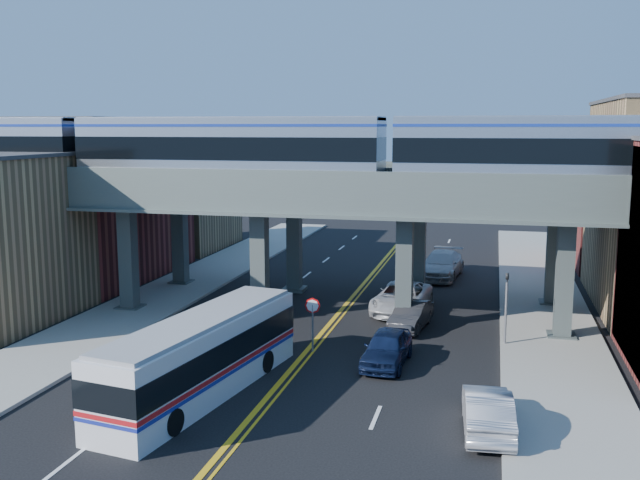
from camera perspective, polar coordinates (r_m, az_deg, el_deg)
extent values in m
plane|color=black|center=(31.72, -2.50, -10.48)|extent=(120.00, 120.00, 0.00)
cube|color=gray|center=(44.77, -13.14, -4.77)|extent=(5.00, 70.00, 0.16)
cube|color=gray|center=(40.19, 17.78, -6.56)|extent=(5.00, 70.00, 0.16)
cube|color=maroon|center=(52.42, -17.23, 3.08)|extent=(8.00, 14.00, 11.00)
cube|color=#A38254|center=(64.00, -11.19, 2.98)|extent=(8.00, 10.00, 8.00)
cube|color=maroon|center=(58.85, 23.59, 2.36)|extent=(8.00, 10.00, 9.00)
cube|color=teal|center=(33.75, 24.01, -1.72)|extent=(0.10, 9.50, 9.50)
cube|color=#45504F|center=(42.67, -15.09, -1.51)|extent=(0.85, 0.85, 6.00)
cube|color=#45504F|center=(39.46, -4.85, -2.08)|extent=(0.85, 0.85, 6.00)
cube|color=#45504F|center=(37.71, 6.76, -2.63)|extent=(0.85, 0.85, 6.00)
cube|color=#45504F|center=(37.62, 18.96, -3.10)|extent=(0.85, 0.85, 6.00)
cube|color=#4F5B57|center=(37.83, 0.84, 3.14)|extent=(52.00, 3.60, 1.40)
cube|color=#45504F|center=(48.82, -11.14, -0.06)|extent=(0.85, 0.85, 6.00)
cube|color=#45504F|center=(46.04, -2.07, -0.44)|extent=(0.85, 0.85, 6.00)
cube|color=#45504F|center=(44.55, 7.88, -0.85)|extent=(0.85, 0.85, 6.00)
cube|color=#45504F|center=(44.47, 18.19, -1.24)|extent=(0.85, 0.85, 6.00)
cube|color=#4F5B57|center=(44.65, 2.86, 4.04)|extent=(52.00, 3.60, 1.40)
cube|color=black|center=(45.21, -21.81, 4.53)|extent=(2.42, 2.42, 0.27)
cube|color=black|center=(41.62, -14.13, 4.57)|extent=(2.42, 2.42, 0.27)
cube|color=black|center=(37.82, 0.39, 4.41)|extent=(2.42, 2.42, 0.27)
cube|color=#A9ABB3|center=(39.30, -7.28, 7.29)|extent=(16.71, 3.19, 3.52)
cube|color=black|center=(39.30, -7.28, 7.51)|extent=(16.73, 3.25, 1.21)
cube|color=black|center=(36.85, 10.78, 4.13)|extent=(2.42, 2.42, 0.27)
cube|color=#A9ABB3|center=(36.84, 19.25, 6.74)|extent=(16.71, 3.19, 3.52)
cube|color=black|center=(36.84, 19.27, 6.97)|extent=(16.73, 3.25, 1.21)
cylinder|color=slate|center=(34.04, -0.60, -7.06)|extent=(0.09, 0.09, 2.30)
cylinder|color=red|center=(33.75, -0.60, -5.27)|extent=(0.76, 0.04, 0.76)
cylinder|color=slate|center=(35.83, 14.64, -5.79)|extent=(0.12, 0.12, 3.20)
imported|color=black|center=(35.37, 14.77, -2.58)|extent=(0.15, 0.18, 0.90)
cube|color=silver|center=(29.13, -9.44, -9.28)|extent=(4.36, 11.90, 3.01)
cube|color=black|center=(29.01, -9.46, -8.55)|extent=(4.43, 11.95, 1.02)
cube|color=#B21419|center=(29.22, -9.43, -9.82)|extent=(4.42, 11.95, 0.17)
cylinder|color=black|center=(26.62, -13.81, -13.56)|extent=(2.75, 1.38, 0.97)
cylinder|color=black|center=(32.10, -6.23, -9.37)|extent=(2.75, 1.38, 0.97)
imported|color=#0F1938|center=(32.49, 5.37, -8.59)|extent=(2.05, 4.64, 1.55)
imported|color=#272729|center=(38.21, 7.28, -6.01)|extent=(2.09, 4.50, 1.43)
imported|color=silver|center=(41.47, 6.54, -4.62)|extent=(3.30, 6.22, 1.66)
imported|color=#A9A9AE|center=(51.21, 9.68, -1.97)|extent=(3.21, 6.50, 1.82)
imported|color=#AAA9AE|center=(26.32, 13.26, -13.14)|extent=(1.99, 4.78, 1.54)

